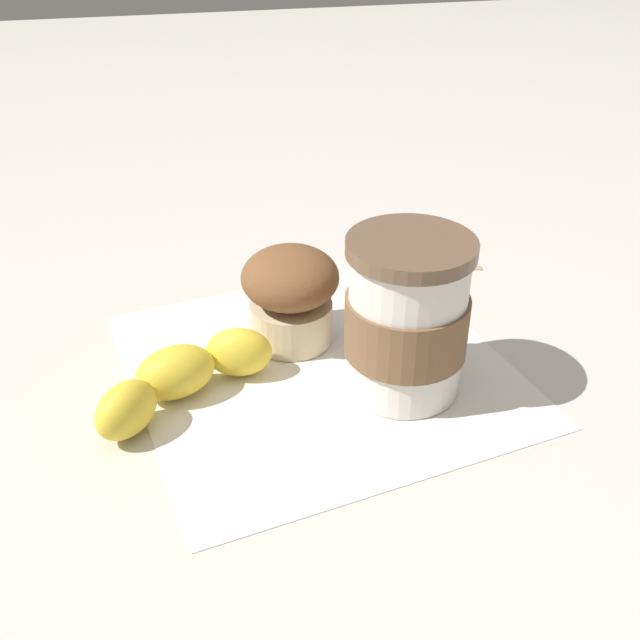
% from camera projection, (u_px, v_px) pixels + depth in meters
% --- Properties ---
extents(ground_plane, '(3.00, 3.00, 0.00)m').
position_uv_depth(ground_plane, '(320.00, 368.00, 0.56)').
color(ground_plane, beige).
extents(paper_napkin, '(0.31, 0.31, 0.00)m').
position_uv_depth(paper_napkin, '(320.00, 368.00, 0.56)').
color(paper_napkin, white).
rests_on(paper_napkin, ground_plane).
extents(coffee_cup, '(0.09, 0.09, 0.12)m').
position_uv_depth(coffee_cup, '(406.00, 318.00, 0.51)').
color(coffee_cup, silver).
rests_on(coffee_cup, paper_napkin).
extents(muffin, '(0.07, 0.07, 0.08)m').
position_uv_depth(muffin, '(290.00, 293.00, 0.57)').
color(muffin, beige).
rests_on(muffin, paper_napkin).
extents(banana, '(0.13, 0.10, 0.04)m').
position_uv_depth(banana, '(181.00, 376.00, 0.52)').
color(banana, yellow).
rests_on(banana, paper_napkin).
extents(sugar_packet, '(0.04, 0.05, 0.01)m').
position_uv_depth(sugar_packet, '(390.00, 256.00, 0.71)').
color(sugar_packet, pink).
rests_on(sugar_packet, ground_plane).
extents(wooden_stirrer, '(0.11, 0.05, 0.00)m').
position_uv_depth(wooden_stirrer, '(422.00, 264.00, 0.70)').
color(wooden_stirrer, tan).
rests_on(wooden_stirrer, ground_plane).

